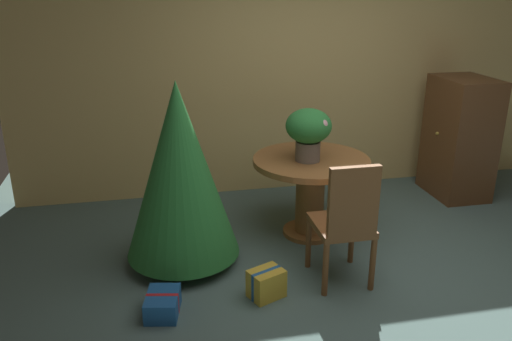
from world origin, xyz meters
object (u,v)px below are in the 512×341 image
at_px(round_dining_table, 310,182).
at_px(flower_vase, 309,129).
at_px(gift_box_gold, 266,284).
at_px(wooden_cabinet, 459,138).
at_px(wooden_chair_near, 346,220).
at_px(holiday_tree, 180,171).
at_px(gift_box_blue, 163,304).

height_order(round_dining_table, flower_vase, flower_vase).
relative_size(gift_box_gold, wooden_cabinet, 0.23).
xyz_separation_m(wooden_chair_near, holiday_tree, (-1.14, 0.57, 0.26)).
height_order(flower_vase, gift_box_blue, flower_vase).
bearing_deg(wooden_chair_near, holiday_tree, 153.43).
distance_m(round_dining_table, wooden_chair_near, 0.85).
bearing_deg(wooden_chair_near, round_dining_table, 90.00).
relative_size(wooden_chair_near, gift_box_blue, 2.91).
xyz_separation_m(round_dining_table, wooden_chair_near, (0.00, -0.85, 0.03)).
height_order(holiday_tree, gift_box_gold, holiday_tree).
distance_m(round_dining_table, holiday_tree, 1.21).
xyz_separation_m(gift_box_blue, wooden_cabinet, (3.15, 1.56, 0.55)).
bearing_deg(flower_vase, round_dining_table, 43.61).
relative_size(gift_box_gold, gift_box_blue, 0.87).
bearing_deg(flower_vase, gift_box_gold, -122.78).
xyz_separation_m(wooden_chair_near, wooden_cabinet, (1.80, 1.45, 0.09)).
relative_size(flower_vase, holiday_tree, 0.30).
bearing_deg(wooden_chair_near, wooden_cabinet, 38.83).
distance_m(holiday_tree, gift_box_blue, 1.01).
relative_size(wooden_chair_near, holiday_tree, 0.66).
xyz_separation_m(flower_vase, wooden_cabinet, (1.85, 0.64, -0.37)).
relative_size(round_dining_table, gift_box_gold, 3.47).
height_order(round_dining_table, wooden_chair_near, wooden_chair_near).
height_order(wooden_chair_near, holiday_tree, holiday_tree).
height_order(flower_vase, wooden_cabinet, wooden_cabinet).
height_order(gift_box_gold, wooden_cabinet, wooden_cabinet).
bearing_deg(gift_box_blue, round_dining_table, 35.54).
xyz_separation_m(gift_box_gold, wooden_cabinet, (2.40, 1.50, 0.52)).
distance_m(flower_vase, holiday_tree, 1.14).
distance_m(flower_vase, gift_box_blue, 1.83).
bearing_deg(gift_box_gold, wooden_cabinet, 32.01).
bearing_deg(gift_box_blue, wooden_cabinet, 26.35).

